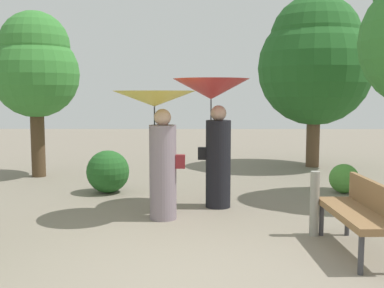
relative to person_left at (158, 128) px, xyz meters
The scene contains 9 objects.
ground_plane 2.67m from the person_left, 77.66° to the right, with size 40.00×40.00×0.00m, color gray.
person_left is the anchor object (origin of this frame).
person_right 1.13m from the person_left, 41.53° to the left, with size 1.23×1.23×2.09m.
park_bench 3.00m from the person_left, 31.10° to the right, with size 0.54×1.52×0.83m.
tree_mid_left 4.75m from the person_left, 129.81° to the left, with size 1.90×1.90×3.63m.
tree_mid_right 6.26m from the person_left, 54.91° to the left, with size 2.83×2.83×4.27m.
bush_path_left 3.94m from the person_left, 28.96° to the left, with size 0.55×0.55×0.55m, color #4C9338.
bush_behind_bench 2.33m from the person_left, 120.70° to the left, with size 0.80×0.80×0.80m, color #235B23.
path_marker_post 2.44m from the person_left, 21.99° to the right, with size 0.12×0.12×0.85m, color gray.
Camera 1 is at (0.05, -4.60, 1.85)m, focal length 44.12 mm.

